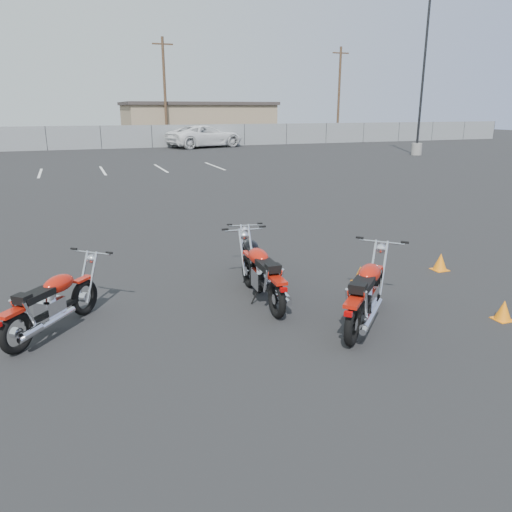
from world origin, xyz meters
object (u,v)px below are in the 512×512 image
object	(u,v)px
motorcycle_front_red	(52,303)
motorcycle_second_black	(253,260)
motorcycle_third_red	(366,294)
motorcycle_rear_red	(262,274)
white_van	(205,130)

from	to	relation	value
motorcycle_front_red	motorcycle_second_black	bearing A→B (deg)	17.80
motorcycle_second_black	motorcycle_third_red	distance (m)	2.58
motorcycle_second_black	motorcycle_third_red	size ratio (longest dim) A/B	1.00
motorcycle_third_red	motorcycle_rear_red	bearing A→B (deg)	127.27
motorcycle_rear_red	white_van	world-z (taller)	white_van
motorcycle_front_red	motorcycle_third_red	size ratio (longest dim) A/B	0.96
motorcycle_front_red	white_van	size ratio (longest dim) A/B	0.24
motorcycle_third_red	white_van	bearing A→B (deg)	78.80
motorcycle_front_red	motorcycle_third_red	world-z (taller)	motorcycle_third_red
motorcycle_second_black	motorcycle_third_red	bearing A→B (deg)	-70.18
motorcycle_front_red	motorcycle_third_red	xyz separation A→B (m)	(4.29, -1.33, 0.04)
motorcycle_third_red	white_van	distance (m)	35.83
motorcycle_rear_red	motorcycle_third_red	bearing A→B (deg)	-52.73
motorcycle_second_black	white_van	size ratio (longest dim) A/B	0.25
motorcycle_second_black	motorcycle_third_red	xyz separation A→B (m)	(0.87, -2.42, 0.08)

